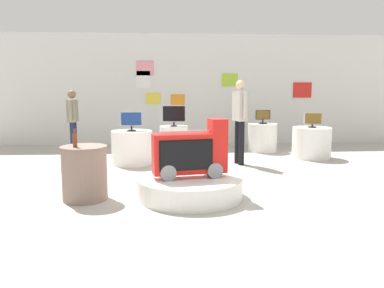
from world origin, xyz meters
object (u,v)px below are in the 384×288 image
(main_display_pedestal, at_px, (190,188))
(shopper_browsing_near_truck, at_px, (73,117))
(tv_on_right_rear, at_px, (263,116))
(side_table_round, at_px, (85,172))
(shopper_browsing_rear, at_px, (240,115))
(bottle_on_side_table, at_px, (75,140))
(display_pedestal_right_rear, at_px, (262,137))
(tv_on_center_rear, at_px, (131,120))
(tv_on_left_rear, at_px, (313,120))
(tv_on_far_right, at_px, (174,114))
(novelty_firetruck_tv, at_px, (191,154))
(display_pedestal_far_right, at_px, (174,141))
(display_pedestal_left_rear, at_px, (311,143))
(display_pedestal_center_rear, at_px, (132,147))

(main_display_pedestal, distance_m, shopper_browsing_near_truck, 4.81)
(tv_on_right_rear, height_order, side_table_round, tv_on_right_rear)
(main_display_pedestal, xyz_separation_m, shopper_browsing_rear, (1.21, 2.50, 0.90))
(main_display_pedestal, bearing_deg, bottle_on_side_table, -175.88)
(tv_on_right_rear, xyz_separation_m, side_table_round, (-3.65, -4.17, -0.50))
(main_display_pedestal, height_order, bottle_on_side_table, bottle_on_side_table)
(display_pedestal_right_rear, height_order, bottle_on_side_table, bottle_on_side_table)
(side_table_round, bearing_deg, tv_on_center_rear, 80.52)
(shopper_browsing_near_truck, bearing_deg, tv_on_center_rear, -40.54)
(tv_on_left_rear, distance_m, tv_on_far_right, 3.23)
(main_display_pedestal, relative_size, tv_on_right_rear, 4.01)
(tv_on_left_rear, bearing_deg, novelty_firetruck_tv, -133.75)
(shopper_browsing_near_truck, xyz_separation_m, shopper_browsing_rear, (3.82, -1.47, 0.13))
(novelty_firetruck_tv, relative_size, display_pedestal_far_right, 1.56)
(tv_on_left_rear, relative_size, shopper_browsing_near_truck, 0.25)
(display_pedestal_left_rear, relative_size, display_pedestal_far_right, 1.23)
(tv_on_left_rear, distance_m, display_pedestal_far_right, 3.27)
(display_pedestal_left_rear, distance_m, tv_on_center_rear, 4.18)
(tv_on_far_right, height_order, shopper_browsing_near_truck, shopper_browsing_near_truck)
(display_pedestal_right_rear, relative_size, side_table_round, 0.95)
(novelty_firetruck_tv, distance_m, display_pedestal_center_rear, 2.90)
(shopper_browsing_rear, bearing_deg, display_pedestal_far_right, 140.12)
(tv_on_far_right, bearing_deg, tv_on_right_rear, 13.12)
(tv_on_far_right, bearing_deg, display_pedestal_far_right, 93.80)
(bottle_on_side_table, distance_m, shopper_browsing_rear, 3.85)
(main_display_pedestal, relative_size, shopper_browsing_rear, 0.88)
(novelty_firetruck_tv, bearing_deg, tv_on_left_rear, 46.25)
(tv_on_left_rear, bearing_deg, shopper_browsing_near_truck, 171.61)
(tv_on_right_rear, relative_size, display_pedestal_far_right, 0.54)
(main_display_pedestal, relative_size, tv_on_left_rear, 4.01)
(tv_on_left_rear, xyz_separation_m, bottle_on_side_table, (-4.64, -3.25, -0.00))
(display_pedestal_center_rear, bearing_deg, tv_on_far_right, 46.65)
(main_display_pedestal, relative_size, side_table_round, 1.97)
(display_pedestal_left_rear, xyz_separation_m, tv_on_right_rear, (-0.91, 1.03, 0.54))
(tv_on_left_rear, bearing_deg, tv_on_far_right, 171.12)
(tv_on_center_rear, xyz_separation_m, display_pedestal_right_rear, (3.20, 1.51, -0.59))
(display_pedestal_left_rear, relative_size, shopper_browsing_rear, 0.50)
(main_display_pedestal, distance_m, display_pedestal_left_rear, 4.37)
(display_pedestal_right_rear, height_order, side_table_round, side_table_round)
(tv_on_center_rear, bearing_deg, display_pedestal_left_rear, 6.67)
(tv_on_right_rear, relative_size, bottle_on_side_table, 1.49)
(display_pedestal_right_rear, bearing_deg, novelty_firetruck_tv, -116.71)
(display_pedestal_right_rear, height_order, tv_on_right_rear, tv_on_right_rear)
(shopper_browsing_rear, bearing_deg, display_pedestal_left_rear, 19.55)
(tv_on_right_rear, bearing_deg, display_pedestal_center_rear, -154.84)
(display_pedestal_left_rear, distance_m, bottle_on_side_table, 5.70)
(display_pedestal_far_right, bearing_deg, side_table_round, -110.47)
(main_display_pedestal, bearing_deg, tv_on_far_right, 92.55)
(shopper_browsing_rear, bearing_deg, side_table_round, -137.53)
(display_pedestal_left_rear, distance_m, display_pedestal_right_rear, 1.37)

